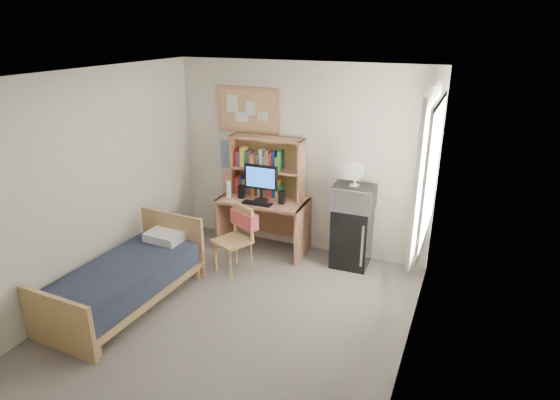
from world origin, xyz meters
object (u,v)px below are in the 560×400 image
at_px(desk_fan, 355,175).
at_px(bed, 125,285).
at_px(mini_fridge, 352,236).
at_px(speaker_left, 241,192).
at_px(desk_chair, 232,241).
at_px(speaker_right, 282,197).
at_px(bulletin_board, 248,110).
at_px(desk, 263,225).
at_px(microwave, 354,197).
at_px(monitor, 261,183).

bearing_deg(desk_fan, bed, -139.38).
height_order(mini_fridge, speaker_left, speaker_left).
xyz_separation_m(mini_fridge, desk_fan, (0.00, -0.02, 0.86)).
xyz_separation_m(desk_chair, speaker_left, (-0.21, 0.67, 0.42)).
bearing_deg(speaker_right, mini_fridge, 5.48).
height_order(desk_chair, speaker_left, speaker_left).
distance_m(bulletin_board, speaker_right, 1.30).
relative_size(desk, bed, 0.69).
bearing_deg(speaker_left, microwave, 2.64).
height_order(desk, mini_fridge, mini_fridge).
relative_size(mini_fridge, speaker_left, 4.36).
bearing_deg(microwave, desk_fan, 0.00).
height_order(bed, desk_fan, desk_fan).
bearing_deg(mini_fridge, desk_chair, -151.19).
relative_size(speaker_left, microwave, 0.35).
height_order(desk, speaker_right, speaker_right).
relative_size(monitor, speaker_right, 2.75).
height_order(bed, speaker_right, speaker_right).
bearing_deg(speaker_left, speaker_right, 0.00).
relative_size(monitor, desk_fan, 1.72).
height_order(speaker_right, desk_fan, desk_fan).
xyz_separation_m(monitor, speaker_right, (0.30, 0.01, -0.16)).
bearing_deg(speaker_left, bulletin_board, 97.10).
bearing_deg(desk, speaker_right, -11.31).
relative_size(desk_chair, mini_fridge, 1.08).
relative_size(desk_chair, bed, 0.50).
bearing_deg(mini_fridge, desk_fan, -90.00).
xyz_separation_m(bulletin_board, desk, (0.36, -0.31, -1.54)).
relative_size(desk, microwave, 2.33).
distance_m(bed, microwave, 2.96).
bearing_deg(speaker_right, desk_chair, -121.29).
distance_m(bulletin_board, desk, 1.61).
relative_size(bulletin_board, desk_chair, 1.07).
bearing_deg(bed, bulletin_board, 79.43).
bearing_deg(speaker_left, desk, 11.31).
bearing_deg(speaker_right, bed, -123.61).
distance_m(desk, desk_fan, 1.54).
relative_size(speaker_left, desk_fan, 0.64).
relative_size(bulletin_board, speaker_left, 5.04).
bearing_deg(desk, bed, -115.80).
bearing_deg(mini_fridge, speaker_left, -177.05).
bearing_deg(speaker_right, desk, 168.69).
relative_size(bulletin_board, microwave, 1.79).
height_order(desk_chair, bed, desk_chair).
xyz_separation_m(speaker_left, speaker_right, (0.60, 0.02, -0.00)).
distance_m(bulletin_board, speaker_left, 1.13).
xyz_separation_m(desk_chair, desk_fan, (1.35, 0.78, 0.82)).
xyz_separation_m(desk_chair, bed, (-0.77, -1.16, -0.20)).
bearing_deg(bed, desk_chair, 58.79).
distance_m(desk, mini_fridge, 1.26).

